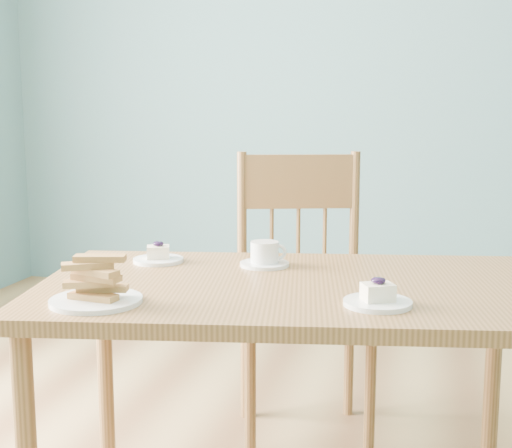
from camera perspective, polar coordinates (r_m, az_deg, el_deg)
name	(u,v)px	position (r m, az deg, el deg)	size (l,w,h in m)	color
dining_table	(294,309)	(1.77, 3.09, -6.80)	(1.35, 0.92, 0.67)	brown
dining_chair	(303,294)	(2.37, 3.76, -5.61)	(0.53, 0.52, 0.94)	brown
cheesecake_plate_near	(378,298)	(1.57, 9.71, -5.88)	(0.15, 0.15, 0.06)	white
cheesecake_plate_far	(158,257)	(1.99, -7.82, -2.61)	(0.14, 0.14, 0.06)	white
coffee_cup	(265,256)	(1.92, 0.73, -2.54)	(0.13, 0.13, 0.07)	white
biscotti_plate	(96,287)	(1.60, -12.71, -4.95)	(0.20, 0.20, 0.11)	white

